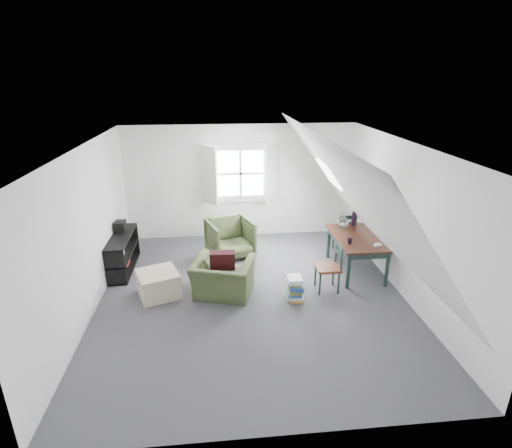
{
  "coord_description": "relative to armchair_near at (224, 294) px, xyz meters",
  "views": [
    {
      "loc": [
        -0.53,
        -5.77,
        3.49
      ],
      "look_at": [
        0.12,
        0.6,
        1.07
      ],
      "focal_mm": 28.0,
      "sensor_mm": 36.0,
      "label": 1
    }
  ],
  "objects": [
    {
      "name": "dining_chair_near",
      "position": [
        1.8,
        -0.02,
        0.44
      ],
      "size": [
        0.39,
        0.39,
        0.84
      ],
      "rotation": [
        0.0,
        0.0,
        -1.37
      ],
      "color": "#5C2B18",
      "rests_on": "floor"
    },
    {
      "name": "wall_back",
      "position": [
        0.47,
        2.62,
        1.25
      ],
      "size": [
        5.0,
        0.0,
        5.0
      ],
      "primitive_type": "plane",
      "rotation": [
        1.57,
        0.0,
        0.0
      ],
      "color": "white",
      "rests_on": "ground"
    },
    {
      "name": "media_shelf",
      "position": [
        -1.9,
        1.08,
        0.31
      ],
      "size": [
        0.44,
        1.33,
        0.68
      ],
      "rotation": [
        0.0,
        0.0,
        0.07
      ],
      "color": "black",
      "rests_on": "floor"
    },
    {
      "name": "paper_box",
      "position": [
        2.68,
        0.16,
        0.72
      ],
      "size": [
        0.13,
        0.1,
        0.04
      ],
      "primitive_type": "cube",
      "rotation": [
        0.0,
        0.0,
        0.21
      ],
      "color": "white",
      "rests_on": "dining_table"
    },
    {
      "name": "ottoman",
      "position": [
        -1.08,
        0.09,
        0.21
      ],
      "size": [
        0.81,
        0.81,
        0.42
      ],
      "primitive_type": "cube",
      "rotation": [
        0.0,
        0.0,
        0.36
      ],
      "color": "#C4B298",
      "rests_on": "floor"
    },
    {
      "name": "armchair_near",
      "position": [
        0.0,
        0.0,
        0.0
      ],
      "size": [
        1.15,
        1.07,
        0.62
      ],
      "primitive_type": "imported",
      "rotation": [
        0.0,
        0.0,
        2.85
      ],
      "color": "#3E4828",
      "rests_on": "floor"
    },
    {
      "name": "slope_left",
      "position": [
        -1.08,
        -0.13,
        1.78
      ],
      "size": [
        3.19,
        5.5,
        4.48
      ],
      "primitive_type": "plane",
      "rotation": [
        0.0,
        2.19,
        0.0
      ],
      "color": "white",
      "rests_on": "wall_left"
    },
    {
      "name": "electronics_box",
      "position": [
        -1.9,
        1.38,
        0.77
      ],
      "size": [
        0.19,
        0.26,
        0.21
      ],
      "primitive_type": "cube",
      "rotation": [
        0.0,
        0.0,
        0.01
      ],
      "color": "black",
      "rests_on": "media_shelf"
    },
    {
      "name": "skylight",
      "position": [
        2.02,
        1.17,
        1.75
      ],
      "size": [
        0.35,
        0.75,
        0.47
      ],
      "primitive_type": "cube",
      "rotation": [
        0.0,
        0.95,
        0.0
      ],
      "color": "white",
      "rests_on": "slope_right"
    },
    {
      "name": "ceiling",
      "position": [
        0.47,
        -0.13,
        2.5
      ],
      "size": [
        5.5,
        5.5,
        0.0
      ],
      "primitive_type": "plane",
      "rotation": [
        3.14,
        0.0,
        0.0
      ],
      "color": "white",
      "rests_on": "wall_back"
    },
    {
      "name": "armchair_far",
      "position": [
        0.18,
        1.53,
        0.0
      ],
      "size": [
        1.05,
        1.07,
        0.77
      ],
      "primitive_type": "imported",
      "rotation": [
        0.0,
        0.0,
        0.33
      ],
      "color": "#3E4828",
      "rests_on": "floor"
    },
    {
      "name": "wall_right",
      "position": [
        2.97,
        -0.13,
        1.25
      ],
      "size": [
        0.0,
        5.5,
        5.5
      ],
      "primitive_type": "plane",
      "rotation": [
        1.57,
        0.0,
        -1.57
      ],
      "color": "white",
      "rests_on": "ground"
    },
    {
      "name": "dining_table",
      "position": [
        2.48,
        0.61,
        0.6
      ],
      "size": [
        0.84,
        1.39,
        0.7
      ],
      "rotation": [
        0.0,
        0.0,
        0.04
      ],
      "color": "black",
      "rests_on": "floor"
    },
    {
      "name": "slope_right",
      "position": [
        2.02,
        -0.13,
        1.78
      ],
      "size": [
        3.19,
        5.5,
        4.48
      ],
      "primitive_type": "plane",
      "rotation": [
        0.0,
        -2.19,
        0.0
      ],
      "color": "white",
      "rests_on": "wall_right"
    },
    {
      "name": "floor",
      "position": [
        0.47,
        -0.13,
        0.0
      ],
      "size": [
        5.5,
        5.5,
        0.0
      ],
      "primitive_type": "plane",
      "color": "#48474C",
      "rests_on": "ground"
    },
    {
      "name": "wall_left",
      "position": [
        -2.03,
        -0.13,
        1.25
      ],
      "size": [
        0.0,
        5.5,
        5.5
      ],
      "primitive_type": "plane",
      "rotation": [
        1.57,
        0.0,
        1.57
      ],
      "color": "white",
      "rests_on": "ground"
    },
    {
      "name": "wall_front",
      "position": [
        0.47,
        -2.88,
        1.25
      ],
      "size": [
        5.0,
        0.0,
        5.0
      ],
      "primitive_type": "plane",
      "rotation": [
        -1.57,
        0.0,
        0.0
      ],
      "color": "white",
      "rests_on": "ground"
    },
    {
      "name": "magazine_stack",
      "position": [
        1.16,
        -0.28,
        0.2
      ],
      "size": [
        0.3,
        0.36,
        0.4
      ],
      "rotation": [
        0.0,
        0.0,
        0.19
      ],
      "color": "#B29933",
      "rests_on": "floor"
    },
    {
      "name": "vase_twigs",
      "position": [
        2.58,
        1.16,
        0.85
      ],
      "size": [
        0.09,
        0.1,
        0.68
      ],
      "rotation": [
        0.0,
        0.0,
        0.22
      ],
      "color": "black",
      "rests_on": "dining_table"
    },
    {
      "name": "demijohn",
      "position": [
        2.33,
        1.06,
        0.82
      ],
      "size": [
        0.21,
        0.21,
        0.3
      ],
      "rotation": [
        0.0,
        0.0,
        0.09
      ],
      "color": "silver",
      "rests_on": "dining_table"
    },
    {
      "name": "dormer_window",
      "position": [
        0.47,
        2.55,
        1.45
      ],
      "size": [
        1.71,
        0.35,
        1.3
      ],
      "color": "white",
      "rests_on": "wall_back"
    },
    {
      "name": "cup",
      "position": [
        2.23,
        0.31,
        0.7
      ],
      "size": [
        0.1,
        0.1,
        0.09
      ],
      "primitive_type": "imported",
      "rotation": [
        0.0,
        0.0,
        0.02
      ],
      "color": "black",
      "rests_on": "dining_table"
    },
    {
      "name": "throw_pillow",
      "position": [
        0.0,
        0.15,
        0.54
      ],
      "size": [
        0.43,
        0.26,
        0.43
      ],
      "primitive_type": "cube",
      "rotation": [
        0.31,
        0.0,
        -0.05
      ],
      "color": "#390F15",
      "rests_on": "armchair_near"
    },
    {
      "name": "dining_chair_far",
      "position": [
        2.52,
        1.45,
        0.45
      ],
      "size": [
        0.41,
        0.41,
        0.87
      ],
      "rotation": [
        0.0,
        0.0,
        3.27
      ],
      "color": "#5C2B18",
      "rests_on": "floor"
    }
  ]
}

